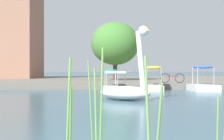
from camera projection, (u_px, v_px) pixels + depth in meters
The scene contains 8 objects.
shore_bank_far at pixel (99, 81), 36.94m from camera, with size 153.47×26.98×0.38m, color #6B665B.
swan_boat at pixel (126, 87), 15.54m from camera, with size 2.68×2.32×3.16m.
pedal_boat_teal at pixel (111, 84), 22.40m from camera, with size 1.16×1.81×1.34m.
pedal_boat_yellow at pixel (154, 83), 22.47m from camera, with size 1.24×2.04×1.54m.
pedal_boat_blue at pixel (203, 83), 22.18m from camera, with size 1.52×2.34×1.57m.
tree_broadleaf_behind_dock at pixel (115, 44), 32.40m from camera, with size 6.15×6.14×5.24m.
bicycle_parked at pixel (172, 78), 25.28m from camera, with size 1.71×0.10×0.68m.
reed_clump_foreground at pixel (126, 125), 4.32m from camera, with size 2.08×1.07×1.58m.
Camera 1 is at (-0.03, -4.39, 1.32)m, focal length 57.80 mm.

